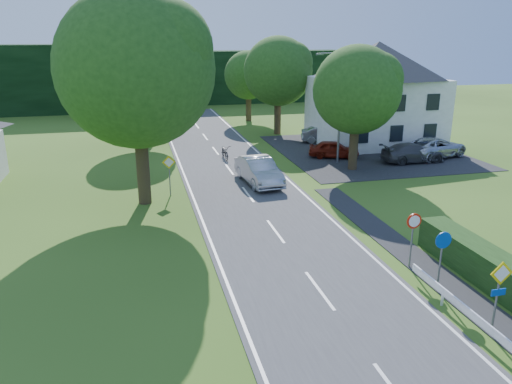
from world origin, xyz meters
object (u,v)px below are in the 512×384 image
object	(u,v)px
streetlight	(339,103)
parked_car_grey	(413,153)
motorcycle	(225,152)
parked_car_red	(334,149)
parasol	(361,136)
parked_car_silver_a	(326,134)
parked_car_silver_b	(434,147)
moving_car	(259,171)

from	to	relation	value
streetlight	parked_car_grey	size ratio (longest dim) A/B	1.67
streetlight	motorcycle	size ratio (longest dim) A/B	3.89
parked_car_red	parasol	bearing A→B (deg)	-31.21
streetlight	parked_car_red	bearing A→B (deg)	73.14
streetlight	parked_car_red	xyz separation A→B (m)	(0.47, 1.55, -3.77)
streetlight	parked_car_silver_a	size ratio (longest dim) A/B	1.83
parked_car_silver_a	parasol	size ratio (longest dim) A/B	1.97
motorcycle	parked_car_silver_b	distance (m)	16.17
parked_car_silver_a	parked_car_silver_b	size ratio (longest dim) A/B	0.78
moving_car	motorcycle	bearing A→B (deg)	91.93
motorcycle	parked_car_red	world-z (taller)	parked_car_red
parked_car_red	parked_car_silver_a	distance (m)	5.65
parked_car_grey	parasol	size ratio (longest dim) A/B	2.16
moving_car	parked_car_silver_b	bearing A→B (deg)	8.52
streetlight	motorcycle	xyz separation A→B (m)	(-7.78, 3.13, -3.88)
streetlight	parked_car_red	distance (m)	4.10
streetlight	parked_car_grey	distance (m)	6.86
moving_car	parked_car_silver_a	world-z (taller)	moving_car
motorcycle	parked_car_red	xyz separation A→B (m)	(8.25, -1.58, 0.11)
motorcycle	parked_car_red	size ratio (longest dim) A/B	0.54
parked_car_silver_a	parked_car_grey	bearing A→B (deg)	-139.55
parked_car_silver_b	parasol	bearing A→B (deg)	23.95
parked_car_red	parked_car_grey	bearing A→B (deg)	-95.83
parked_car_red	parked_car_silver_a	bearing A→B (deg)	6.37
parked_car_silver_b	motorcycle	bearing A→B (deg)	59.45
motorcycle	parked_car_silver_a	world-z (taller)	parked_car_silver_a
motorcycle	parked_car_silver_a	distance (m)	10.48
parked_car_grey	parked_car_silver_b	bearing A→B (deg)	-69.50
motorcycle	parked_car_red	distance (m)	8.40
moving_car	parked_car_silver_a	distance (m)	14.03
streetlight	parked_car_silver_a	bearing A→B (deg)	74.33
parked_car_grey	parked_car_silver_b	xyz separation A→B (m)	(2.40, 0.95, 0.09)
motorcycle	parasol	xyz separation A→B (m)	(11.77, 1.08, 0.46)
streetlight	parked_car_silver_a	world-z (taller)	streetlight
moving_car	parked_car_silver_b	distance (m)	15.37
streetlight	parked_car_silver_b	xyz separation A→B (m)	(8.05, -0.20, -3.64)
parked_car_red	parasol	xyz separation A→B (m)	(3.52, 2.66, 0.34)
parked_car_silver_a	motorcycle	bearing A→B (deg)	127.80
parked_car_red	parked_car_silver_b	distance (m)	7.78
moving_car	parked_car_silver_a	xyz separation A→B (m)	(8.83, 10.90, -0.11)
parked_car_silver_a	parasol	distance (m)	3.46
streetlight	motorcycle	bearing A→B (deg)	158.07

